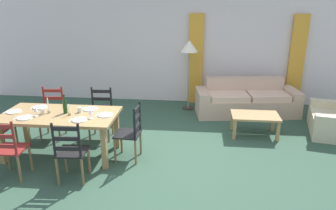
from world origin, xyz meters
name	(u,v)px	position (x,y,z in m)	size (l,w,h in m)	color
ground_plane	(155,162)	(0.00, 0.00, -0.01)	(9.60, 9.60, 0.02)	#304E3C
wall_far	(173,48)	(0.00, 3.30, 1.35)	(9.60, 0.16, 2.70)	silver
curtain_panel_left	(196,60)	(0.58, 3.16, 1.10)	(0.35, 0.08, 2.20)	gold
curtain_panel_right	(296,62)	(2.98, 3.16, 1.10)	(0.35, 0.08, 2.20)	gold
dining_table	(60,119)	(-1.60, 0.07, 0.66)	(1.90, 0.96, 0.75)	#A6824F
dining_chair_near_left	(9,149)	(-2.05, -0.71, 0.48)	(0.43, 0.41, 0.96)	maroon
dining_chair_near_right	(71,151)	(-1.12, -0.69, 0.48)	(0.44, 0.42, 0.96)	black
dining_chair_far_left	(52,113)	(-2.09, 0.81, 0.48)	(0.45, 0.43, 0.96)	maroon
dining_chair_far_right	(101,113)	(-1.15, 0.86, 0.48)	(0.44, 0.42, 0.96)	black
dining_chair_head_east	(131,132)	(-0.41, 0.05, 0.48)	(0.42, 0.44, 0.96)	black
dinner_plate_near_left	(25,118)	(-2.05, -0.18, 0.76)	(0.24, 0.24, 0.02)	white
fork_near_left	(16,118)	(-2.20, -0.18, 0.75)	(0.02, 0.17, 0.01)	silver
dinner_plate_near_right	(80,120)	(-1.15, -0.18, 0.76)	(0.24, 0.24, 0.02)	white
fork_near_right	(71,120)	(-1.30, -0.18, 0.75)	(0.02, 0.17, 0.01)	silver
dinner_plate_far_left	(40,107)	(-2.05, 0.32, 0.76)	(0.24, 0.24, 0.02)	white
fork_far_left	(32,107)	(-2.20, 0.32, 0.75)	(0.02, 0.17, 0.01)	silver
dinner_plate_far_right	(91,109)	(-1.15, 0.32, 0.76)	(0.24, 0.24, 0.02)	white
fork_far_right	(82,109)	(-1.30, 0.32, 0.75)	(0.02, 0.17, 0.01)	silver
dinner_plate_head_west	(14,112)	(-2.38, 0.07, 0.76)	(0.24, 0.24, 0.02)	white
fork_head_west	(6,112)	(-2.53, 0.07, 0.75)	(0.02, 0.17, 0.01)	silver
dinner_plate_head_east	(105,115)	(-0.82, 0.07, 0.76)	(0.24, 0.24, 0.02)	white
fork_head_east	(96,115)	(-0.97, 0.07, 0.75)	(0.02, 0.17, 0.01)	silver
wine_bottle	(65,106)	(-1.50, 0.11, 0.87)	(0.07, 0.07, 0.32)	#143819
wine_glass_near_left	(36,110)	(-1.91, -0.08, 0.86)	(0.06, 0.06, 0.16)	white
wine_glass_near_right	(91,112)	(-1.00, -0.08, 0.86)	(0.06, 0.06, 0.16)	white
coffee_cup_primary	(80,110)	(-1.28, 0.17, 0.80)	(0.07, 0.07, 0.09)	beige
coffee_cup_secondary	(43,111)	(-1.86, 0.04, 0.80)	(0.07, 0.07, 0.09)	beige
candle_tall	(49,109)	(-1.78, 0.09, 0.83)	(0.05, 0.05, 0.26)	#998C66
candle_short	(70,112)	(-1.40, 0.03, 0.80)	(0.05, 0.05, 0.19)	#998C66
couch	(246,101)	(1.77, 2.46, 0.29)	(2.37, 1.10, 0.80)	tan
coffee_table	(255,118)	(1.78, 1.24, 0.36)	(0.90, 0.56, 0.42)	#A6824F
standing_lamp	(189,50)	(0.43, 2.64, 1.41)	(0.40, 0.40, 1.64)	#332D28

